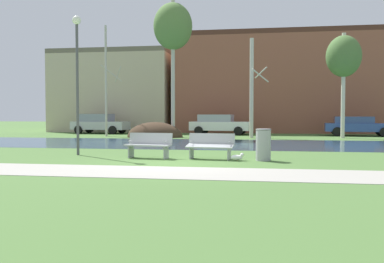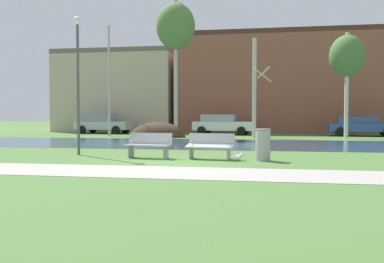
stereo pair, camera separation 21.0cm
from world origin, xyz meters
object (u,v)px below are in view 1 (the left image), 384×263
bench_left (149,145)px  parked_van_nearest_silver (99,123)px  bench_right (210,145)px  trash_bin (263,144)px  seagull (237,157)px  parked_hatch_third_blue (358,126)px  streetlamp (77,62)px  parked_sedan_second_white (219,124)px

bench_left → parked_van_nearest_silver: size_ratio=0.36×
bench_right → parked_van_nearest_silver: parked_van_nearest_silver is taller
trash_bin → seagull: trash_bin is taller
bench_right → parked_hatch_third_blue: 18.78m
bench_right → bench_left: bearing=180.0°
bench_right → streetlamp: size_ratio=0.32×
parked_hatch_third_blue → streetlamp: bearing=-130.0°
trash_bin → parked_van_nearest_silver: (-12.62, 17.78, 0.27)m
trash_bin → parked_sedan_second_white: size_ratio=0.23×
bench_left → bench_right: (2.15, 0.00, 0.00)m
bench_right → parked_hatch_third_blue: parked_hatch_third_blue is taller
seagull → parked_sedan_second_white: 17.90m
seagull → parked_van_nearest_silver: 21.58m
seagull → parked_van_nearest_silver: parked_van_nearest_silver is taller
bench_right → parked_sedan_second_white: (-1.30, 17.27, 0.32)m
seagull → parked_hatch_third_blue: 18.83m
trash_bin → parked_sedan_second_white: 17.73m
bench_right → parked_sedan_second_white: size_ratio=0.36×
trash_bin → streetlamp: bearing=172.8°
bench_left → seagull: size_ratio=3.57×
bench_right → seagull: 1.10m
bench_right → seagull: size_ratio=3.57×
seagull → parked_van_nearest_silver: size_ratio=0.10×
parked_sedan_second_white → parked_hatch_third_blue: bearing=-2.9°
streetlamp → parked_van_nearest_silver: (-5.80, 16.92, -2.65)m
parked_hatch_third_blue → trash_bin: bearing=-111.5°
bench_left → streetlamp: 4.21m
trash_bin → streetlamp: (-6.81, 0.86, 2.92)m
trash_bin → parked_sedan_second_white: parked_sedan_second_white is taller
bench_right → streetlamp: bearing=172.6°
bench_right → parked_van_nearest_silver: (-10.85, 17.58, 0.34)m
bench_right → parked_sedan_second_white: parked_sedan_second_white is taller
parked_van_nearest_silver → seagull: bearing=-56.9°
bench_left → trash_bin: (3.92, -0.20, 0.07)m
bench_right → parked_hatch_third_blue: bearing=63.2°
trash_bin → seagull: (-0.83, -0.28, -0.41)m
streetlamp → parked_hatch_third_blue: 21.20m
bench_left → parked_van_nearest_silver: bearing=116.3°
bench_right → streetlamp: (-5.05, 0.66, 2.99)m
parked_hatch_third_blue → bench_left: bearing=-122.3°
bench_right → streetlamp: 5.90m
parked_hatch_third_blue → bench_right: bearing=-116.8°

